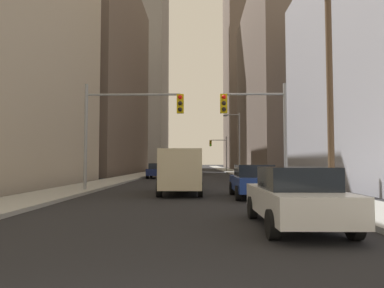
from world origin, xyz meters
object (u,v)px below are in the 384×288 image
at_px(sedan_white, 295,197).
at_px(traffic_signal_far_right, 219,148).
at_px(traffic_signal_near_left, 129,117).
at_px(traffic_signal_near_right, 257,119).
at_px(sedan_navy, 158,171).
at_px(cargo_van_beige, 182,169).
at_px(sedan_blue, 253,181).
at_px(sedan_grey, 194,168).

bearing_deg(sedan_white, traffic_signal_far_right, 88.73).
xyz_separation_m(traffic_signal_near_left, traffic_signal_near_right, (7.06, -0.00, -0.09)).
bearing_deg(sedan_navy, traffic_signal_far_right, 71.71).
distance_m(cargo_van_beige, sedan_white, 9.63).
distance_m(sedan_blue, traffic_signal_far_right, 42.14).
bearing_deg(cargo_van_beige, sedan_grey, 89.51).
bearing_deg(sedan_navy, sedan_white, -75.75).
xyz_separation_m(sedan_blue, sedan_grey, (-3.18, 32.15, 0.00)).
bearing_deg(cargo_van_beige, sedan_navy, 100.95).
bearing_deg(traffic_signal_near_right, traffic_signal_near_left, 179.99).
bearing_deg(cargo_van_beige, traffic_signal_near_left, 162.05).
bearing_deg(sedan_blue, cargo_van_beige, 153.23).
relative_size(sedan_blue, sedan_grey, 1.00).
distance_m(sedan_white, sedan_blue, 7.29).
bearing_deg(sedan_white, traffic_signal_near_left, 122.14).
height_order(sedan_navy, sedan_grey, same).
relative_size(cargo_van_beige, traffic_signal_near_left, 0.87).
xyz_separation_m(cargo_van_beige, sedan_blue, (3.44, -1.74, -0.52)).
xyz_separation_m(cargo_van_beige, sedan_grey, (0.26, 30.41, -0.52)).
height_order(cargo_van_beige, traffic_signal_near_right, traffic_signal_near_right).
xyz_separation_m(cargo_van_beige, traffic_signal_near_right, (4.11, 0.96, 2.75)).
bearing_deg(cargo_van_beige, traffic_signal_far_right, 83.74).
relative_size(traffic_signal_near_left, traffic_signal_near_right, 1.00).
relative_size(sedan_navy, sedan_grey, 1.00).
distance_m(sedan_navy, traffic_signal_far_right, 24.74).
height_order(cargo_van_beige, sedan_navy, cargo_van_beige).
height_order(cargo_van_beige, sedan_blue, cargo_van_beige).
bearing_deg(sedan_navy, traffic_signal_near_left, -88.82).
xyz_separation_m(sedan_white, traffic_signal_near_right, (0.79, 9.98, 3.26)).
bearing_deg(traffic_signal_near_right, cargo_van_beige, -166.90).
bearing_deg(traffic_signal_far_right, traffic_signal_near_left, -100.62).
height_order(traffic_signal_near_right, traffic_signal_far_right, same).
xyz_separation_m(sedan_grey, traffic_signal_far_right, (4.16, 9.85, 3.23)).
bearing_deg(traffic_signal_near_right, sedan_navy, 114.77).
distance_m(sedan_white, traffic_signal_near_right, 10.53).
xyz_separation_m(sedan_blue, sedan_navy, (-6.72, 18.71, 0.00)).
xyz_separation_m(sedan_navy, traffic_signal_far_right, (7.70, 23.29, 3.23)).
xyz_separation_m(sedan_white, sedan_navy, (-6.60, 26.00, 0.00)).
relative_size(sedan_white, sedan_blue, 1.00).
bearing_deg(traffic_signal_far_right, sedan_navy, -108.29).
relative_size(cargo_van_beige, traffic_signal_far_right, 0.87).
bearing_deg(traffic_signal_near_left, cargo_van_beige, -17.95).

